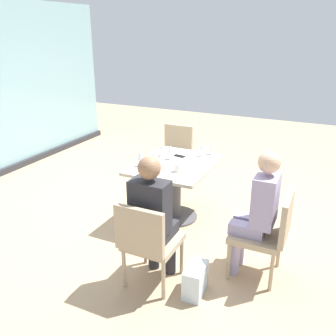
# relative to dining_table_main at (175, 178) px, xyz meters

# --- Properties ---
(ground_plane) EXTENTS (12.00, 12.00, 0.00)m
(ground_plane) POSITION_rel_dining_table_main_xyz_m (0.00, 0.00, -0.53)
(ground_plane) COLOR tan
(dining_table_main) EXTENTS (1.13, 0.89, 0.73)m
(dining_table_main) POSITION_rel_dining_table_main_xyz_m (0.00, 0.00, 0.00)
(dining_table_main) COLOR #BCB29E
(dining_table_main) RESTS_ON ground_plane
(chair_side_end) EXTENTS (0.50, 0.46, 0.87)m
(chair_side_end) POSITION_rel_dining_table_main_xyz_m (-1.33, -0.33, -0.04)
(chair_side_end) COLOR tan
(chair_side_end) RESTS_ON ground_plane
(chair_front_left) EXTENTS (0.46, 0.50, 0.87)m
(chair_front_left) POSITION_rel_dining_table_main_xyz_m (-0.71, -1.26, -0.04)
(chair_front_left) COLOR tan
(chair_front_left) RESTS_ON ground_plane
(chair_far_right) EXTENTS (0.50, 0.46, 0.87)m
(chair_far_right) POSITION_rel_dining_table_main_xyz_m (1.07, 0.50, -0.04)
(chair_far_right) COLOR tan
(chair_far_right) RESTS_ON ground_plane
(person_side_end) EXTENTS (0.39, 0.34, 1.26)m
(person_side_end) POSITION_rel_dining_table_main_xyz_m (-1.22, -0.33, 0.17)
(person_side_end) COLOR #28282D
(person_side_end) RESTS_ON ground_plane
(person_front_left) EXTENTS (0.34, 0.39, 1.26)m
(person_front_left) POSITION_rel_dining_table_main_xyz_m (-0.71, -1.15, 0.17)
(person_front_left) COLOR #9E93B7
(person_front_left) RESTS_ON ground_plane
(wine_glass_0) EXTENTS (0.07, 0.07, 0.18)m
(wine_glass_0) POSITION_rel_dining_table_main_xyz_m (-0.24, 0.16, 0.33)
(wine_glass_0) COLOR silver
(wine_glass_0) RESTS_ON dining_table_main
(wine_glass_1) EXTENTS (0.07, 0.07, 0.18)m
(wine_glass_1) POSITION_rel_dining_table_main_xyz_m (0.18, 0.26, 0.33)
(wine_glass_1) COLOR silver
(wine_glass_1) RESTS_ON dining_table_main
(wine_glass_2) EXTENTS (0.07, 0.07, 0.18)m
(wine_glass_2) POSITION_rel_dining_table_main_xyz_m (-0.27, 0.33, 0.33)
(wine_glass_2) COLOR silver
(wine_glass_2) RESTS_ON dining_table_main
(wine_glass_3) EXTENTS (0.07, 0.07, 0.18)m
(wine_glass_3) POSITION_rel_dining_table_main_xyz_m (0.11, 0.11, 0.33)
(wine_glass_3) COLOR silver
(wine_glass_3) RESTS_ON dining_table_main
(wine_glass_4) EXTENTS (0.07, 0.07, 0.18)m
(wine_glass_4) POSITION_rel_dining_table_main_xyz_m (0.50, -0.29, 0.33)
(wine_glass_4) COLOR silver
(wine_glass_4) RESTS_ON dining_table_main
(wine_glass_5) EXTENTS (0.07, 0.07, 0.18)m
(wine_glass_5) POSITION_rel_dining_table_main_xyz_m (0.39, -0.20, 0.33)
(wine_glass_5) COLOR silver
(wine_glass_5) RESTS_ON dining_table_main
(coffee_cup) EXTENTS (0.08, 0.08, 0.09)m
(coffee_cup) POSITION_rel_dining_table_main_xyz_m (-0.25, -0.13, 0.24)
(coffee_cup) COLOR white
(coffee_cup) RESTS_ON dining_table_main
(cell_phone_on_table) EXTENTS (0.09, 0.15, 0.01)m
(cell_phone_on_table) POSITION_rel_dining_table_main_xyz_m (0.25, 0.06, 0.20)
(cell_phone_on_table) COLOR black
(cell_phone_on_table) RESTS_ON dining_table_main
(handbag_0) EXTENTS (0.31, 0.18, 0.28)m
(handbag_0) POSITION_rel_dining_table_main_xyz_m (-1.24, -0.76, -0.39)
(handbag_0) COLOR silver
(handbag_0) RESTS_ON ground_plane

